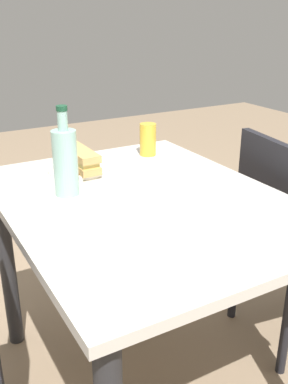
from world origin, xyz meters
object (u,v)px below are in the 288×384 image
Objects in this scene: beer_glass at (148,139)px; water_bottle at (65,161)px; baguette_sandwich_near at (79,157)px; dining_table at (144,233)px; chair_near at (287,231)px; plate_near at (79,168)px; knife_near at (67,169)px.

water_bottle is at bearing 118.42° from beer_glass.
baguette_sandwich_near is 0.23m from water_bottle.
baguette_sandwich_near is 0.31m from beer_glass.
chair_near is (-0.04, -0.61, -0.13)m from dining_table.
chair_near is 6.83× the size of beer_glass.
plate_near reaches higher than dining_table.
water_bottle reaches higher than dining_table.
water_bottle reaches higher than baguette_sandwich_near.
baguette_sandwich_near is at bearing 90.00° from plate_near.
plate_near is at bearing -90.00° from baguette_sandwich_near.
plate_near is (0.38, 0.69, 0.26)m from chair_near.
beer_glass is (0.04, -0.31, 0.06)m from plate_near.
chair_near reaches higher than knife_near.
chair_near is at bearing -103.50° from water_bottle.
water_bottle is 0.49m from beer_glass.
plate_near is 1.28× the size of knife_near.
beer_glass is at bearing 41.55° from chair_near.
plate_near is 1.79× the size of beer_glass.
dining_table is at bearing -167.12° from plate_near.
dining_table is 5.95× the size of knife_near.
knife_near is 1.40× the size of beer_glass.
water_bottle is at bearing 159.38° from knife_near.
baguette_sandwich_near reaches higher than plate_near.
beer_glass is at bearing -82.82° from baguette_sandwich_near.
knife_near is (-0.01, 0.05, 0.01)m from plate_near.
dining_table is 0.62m from chair_near.
dining_table is 4.65× the size of plate_near.
dining_table is at bearing 148.50° from beer_glass.
knife_near is at bearing 98.04° from beer_glass.
knife_near is at bearing 103.42° from baguette_sandwich_near.
water_bottle reaches higher than plate_near.
beer_glass reaches higher than baguette_sandwich_near.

